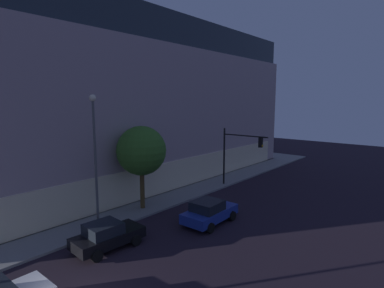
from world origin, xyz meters
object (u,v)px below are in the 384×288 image
at_px(traffic_light_far_corner, 238,149).
at_px(car_black, 107,235).
at_px(street_lamp_sidewalk, 95,145).
at_px(modern_building, 89,103).
at_px(car_blue, 209,212).
at_px(sidewalk_tree, 141,151).

relative_size(traffic_light_far_corner, car_black, 1.36).
height_order(street_lamp_sidewalk, car_black, street_lamp_sidewalk).
distance_m(modern_building, car_blue, 24.47).
bearing_deg(car_black, sidewalk_tree, 31.49).
bearing_deg(car_black, modern_building, 60.67).
bearing_deg(car_blue, sidewalk_tree, 102.78).
distance_m(street_lamp_sidewalk, car_black, 5.85).
bearing_deg(street_lamp_sidewalk, car_black, -113.97).
distance_m(traffic_light_far_corner, sidewalk_tree, 10.21).
height_order(street_lamp_sidewalk, car_blue, street_lamp_sidewalk).
distance_m(modern_building, sidewalk_tree, 18.68).
xyz_separation_m(traffic_light_far_corner, street_lamp_sidewalk, (-13.97, 2.14, 1.67)).
bearing_deg(car_black, street_lamp_sidewalk, 66.03).
relative_size(sidewalk_tree, car_black, 1.55).
bearing_deg(modern_building, car_black, -119.33).
bearing_deg(sidewalk_tree, modern_building, 70.45).
bearing_deg(car_blue, car_black, 161.75).
bearing_deg(sidewalk_tree, car_blue, -77.22).
xyz_separation_m(modern_building, street_lamp_sidewalk, (-10.20, -17.50, -2.60)).
relative_size(street_lamp_sidewalk, sidewalk_tree, 1.35).
xyz_separation_m(traffic_light_far_corner, car_blue, (-8.65, -3.21, -3.03)).
distance_m(modern_building, car_black, 24.77).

